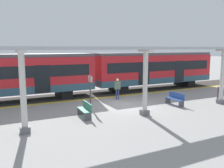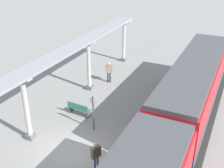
# 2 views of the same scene
# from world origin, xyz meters

# --- Properties ---
(ground_plane) EXTENTS (176.00, 176.00, 0.00)m
(ground_plane) POSITION_xyz_m (0.00, 0.00, 0.00)
(ground_plane) COLOR #989793
(tactile_edge_strip) EXTENTS (0.42, 34.01, 0.01)m
(tactile_edge_strip) POSITION_xyz_m (-2.96, 0.00, 0.00)
(tactile_edge_strip) COLOR yellow
(tactile_edge_strip) RESTS_ON ground
(trackbed) EXTENTS (3.20, 46.01, 0.01)m
(trackbed) POSITION_xyz_m (-4.77, 0.00, 0.00)
(trackbed) COLOR #38332D
(trackbed) RESTS_ON ground
(train_near_carriage) EXTENTS (2.65, 12.35, 3.48)m
(train_near_carriage) POSITION_xyz_m (-4.77, -6.80, 1.83)
(train_near_carriage) COLOR red
(train_near_carriage) RESTS_ON ground
(train_far_carriage) EXTENTS (2.65, 12.35, 3.48)m
(train_far_carriage) POSITION_xyz_m (-4.77, 6.12, 1.83)
(train_far_carriage) COLOR red
(train_far_carriage) RESTS_ON ground
(canopy_pillar_second) EXTENTS (1.10, 0.44, 3.83)m
(canopy_pillar_second) POSITION_xyz_m (2.72, -6.82, 1.94)
(canopy_pillar_second) COLOR slate
(canopy_pillar_second) RESTS_ON ground
(canopy_pillar_third) EXTENTS (1.10, 0.44, 3.83)m
(canopy_pillar_third) POSITION_xyz_m (2.72, -0.11, 1.94)
(canopy_pillar_third) COLOR slate
(canopy_pillar_third) RESTS_ON ground
(canopy_pillar_fourth) EXTENTS (1.10, 0.44, 3.83)m
(canopy_pillar_fourth) POSITION_xyz_m (2.72, 6.40, 1.94)
(canopy_pillar_fourth) COLOR slate
(canopy_pillar_fourth) RESTS_ON ground
(canopy_beam) EXTENTS (1.20, 27.22, 0.16)m
(canopy_beam) POSITION_xyz_m (2.72, -0.02, 3.91)
(canopy_beam) COLOR #A8AAB2
(canopy_beam) RESTS_ON canopy_pillar_nearest
(bench_near_end) EXTENTS (1.52, 0.52, 0.86)m
(bench_near_end) POSITION_xyz_m (1.57, -3.40, 0.44)
(bench_near_end) COLOR #39816A
(bench_near_end) RESTS_ON ground
(bench_mid_platform) EXTENTS (1.50, 0.45, 0.86)m
(bench_mid_platform) POSITION_xyz_m (1.60, 3.22, 0.44)
(bench_mid_platform) COLOR #2F5199
(bench_mid_platform) RESTS_ON ground
(trash_bin) EXTENTS (0.48, 0.48, 0.93)m
(trash_bin) POSITION_xyz_m (1.67, 7.65, 0.47)
(trash_bin) COLOR #4B3E4C
(trash_bin) RESTS_ON ground
(platform_info_sign) EXTENTS (0.56, 0.10, 2.20)m
(platform_info_sign) POSITION_xyz_m (-0.06, -2.41, 1.33)
(platform_info_sign) COLOR #4C4C51
(platform_info_sign) RESTS_ON ground
(passenger_waiting_near_edge) EXTENTS (0.37, 0.51, 1.62)m
(passenger_waiting_near_edge) POSITION_xyz_m (-1.80, 0.50, 1.01)
(passenger_waiting_near_edge) COLOR #3C487D
(passenger_waiting_near_edge) RESTS_ON ground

